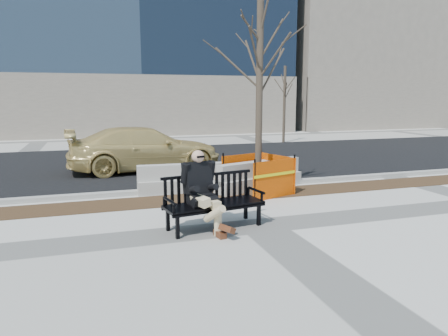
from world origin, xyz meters
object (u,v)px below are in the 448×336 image
Objects in this scene: tree_fence at (258,193)px; sedan at (146,170)px; jersey_barrier_left at (188,191)px; bench at (214,228)px; jersey_barrier_right at (259,189)px; seated_man at (201,229)px.

tree_fence is 5.15m from sedan.
tree_fence is 1.95m from jersey_barrier_left.
bench is 0.72× the size of jersey_barrier_right.
seated_man reaches higher than jersey_barrier_left.
sedan reaches higher than jersey_barrier_left.
tree_fence reaches higher than seated_man.
seated_man is 0.29× the size of tree_fence.
jersey_barrier_left is at bearing 72.03° from seated_man.
bench is 0.38× the size of sedan.
bench is 0.28m from seated_man.
tree_fence is at bearing -20.95° from jersey_barrier_left.
tree_fence is (2.28, 2.55, 0.00)m from seated_man.
jersey_barrier_right is (2.05, -0.26, 0.00)m from jersey_barrier_left.
tree_fence is 1.97× the size of jersey_barrier_left.
tree_fence is at bearing -135.33° from jersey_barrier_right.
sedan is (-0.49, 7.06, 0.00)m from bench.
seated_man is at bearing -95.63° from jersey_barrier_left.
seated_man is 0.58× the size of jersey_barrier_left.
sedan reaches higher than jersey_barrier_right.
tree_fence is 0.59m from jersey_barrier_right.
seated_man is 3.99m from jersey_barrier_right.
jersey_barrier_right is (0.26, 0.53, 0.00)m from tree_fence.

